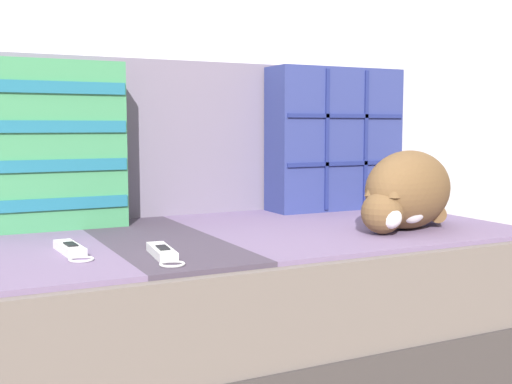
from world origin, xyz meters
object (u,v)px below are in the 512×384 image
throw_pillow_striped (46,145)px  game_remote_near (163,253)px  couch (152,310)px  throw_pillow_quilted (335,139)px  game_remote_far (71,249)px  sleeping_cat (407,193)px

throw_pillow_striped → game_remote_near: (0.15, -0.48, -0.20)m
couch → game_remote_near: game_remote_near is taller
throw_pillow_quilted → game_remote_near: size_ratio=2.30×
couch → game_remote_far: (-0.21, -0.14, 0.19)m
game_remote_far → throw_pillow_striped: bearing=88.2°
game_remote_near → game_remote_far: (-0.16, 0.12, -0.00)m
couch → throw_pillow_quilted: size_ratio=4.39×
couch → throw_pillow_striped: throw_pillow_striped is taller
throw_pillow_quilted → sleeping_cat: throw_pillow_quilted is taller
sleeping_cat → game_remote_near: (-0.66, -0.06, -0.08)m
game_remote_far → couch: bearing=33.0°
couch → throw_pillow_quilted: 0.81m
couch → throw_pillow_striped: size_ratio=4.54×
throw_pillow_striped → game_remote_near: throw_pillow_striped is taller
couch → game_remote_far: 0.32m
throw_pillow_quilted → throw_pillow_striped: throw_pillow_quilted is taller
throw_pillow_quilted → throw_pillow_striped: size_ratio=1.03×
game_remote_near → game_remote_far: size_ratio=1.02×
sleeping_cat → game_remote_far: bearing=175.8°
couch → game_remote_far: bearing=-147.0°
game_remote_far → throw_pillow_quilted: bearing=22.3°
throw_pillow_striped → game_remote_far: throw_pillow_striped is taller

